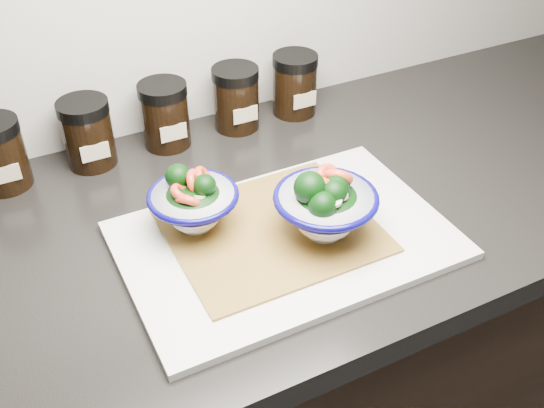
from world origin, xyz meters
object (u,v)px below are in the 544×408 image
spice_jar_f (295,84)px  spice_jar_e (236,98)px  cutting_board (286,240)px  spice_jar_c (88,133)px  bowl_left (194,203)px  spice_jar_d (165,115)px  bowl_right (325,206)px

spice_jar_f → spice_jar_e: bearing=180.0°
cutting_board → spice_jar_c: 0.38m
bowl_left → spice_jar_d: (0.05, 0.25, 0.00)m
spice_jar_e → bowl_right: bearing=-93.9°
bowl_right → spice_jar_c: 0.42m
cutting_board → spice_jar_d: (-0.06, 0.32, 0.05)m
spice_jar_d → spice_jar_f: 0.25m
spice_jar_e → spice_jar_f: size_ratio=1.00×
spice_jar_c → spice_jar_e: bearing=0.0°
bowl_right → spice_jar_d: (-0.11, 0.34, -0.01)m
spice_jar_e → spice_jar_f: same height
bowl_left → spice_jar_f: bearing=40.3°
bowl_left → spice_jar_f: 0.39m
cutting_board → bowl_right: size_ratio=3.14×
cutting_board → spice_jar_c: (-0.19, 0.32, 0.05)m
spice_jar_c → spice_jar_f: (0.38, 0.00, 0.00)m
cutting_board → bowl_right: bowl_right is taller
bowl_right → bowl_left: bearing=148.1°
bowl_right → spice_jar_e: (0.02, 0.34, -0.01)m
spice_jar_d → spice_jar_e: (0.13, 0.00, 0.00)m
cutting_board → bowl_left: (-0.10, 0.08, 0.05)m
bowl_left → bowl_right: bearing=-31.9°
cutting_board → spice_jar_c: bearing=120.2°
cutting_board → spice_jar_f: (0.19, 0.32, 0.05)m
spice_jar_e → spice_jar_d: bearing=180.0°
cutting_board → bowl_right: (0.05, -0.02, 0.06)m
spice_jar_f → cutting_board: bearing=-120.3°
bowl_right → spice_jar_f: bearing=67.9°
bowl_right → spice_jar_f: bowl_right is taller
spice_jar_d → spice_jar_f: same height
spice_jar_d → spice_jar_f: (0.25, 0.00, 0.00)m
cutting_board → spice_jar_d: size_ratio=3.98×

